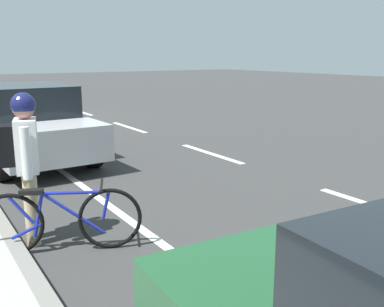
# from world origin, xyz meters

# --- Properties ---
(ground) EXTENTS (73.04, 73.04, 0.00)m
(ground) POSITION_xyz_m (0.00, 0.00, 0.00)
(ground) COLOR #383838
(lane_stripe_centre) EXTENTS (0.14, 44.20, 0.01)m
(lane_stripe_centre) POSITION_xyz_m (-2.64, -0.73, 0.00)
(lane_stripe_centre) COLOR white
(lane_stripe_centre) RESTS_ON ground
(parked_sedan_silver_mid) EXTENTS (1.96, 4.46, 1.52)m
(parked_sedan_silver_mid) POSITION_xyz_m (0.79, 6.06, 0.75)
(parked_sedan_silver_mid) COLOR #B7BABF
(parked_sedan_silver_mid) RESTS_ON ground
(bicycle_at_curb) EXTENTS (1.61, 0.75, 0.75)m
(bicycle_at_curb) POSITION_xyz_m (1.54, 10.77, 0.37)
(bicycle_at_curb) COLOR black
(bicycle_at_curb) RESTS_ON ground
(cyclist_with_backpack) EXTENTS (0.48, 0.60, 1.71)m
(cyclist_with_backpack) POSITION_xyz_m (1.76, 10.31, 1.04)
(cyclist_with_backpack) COLOR #C6B284
(cyclist_with_backpack) RESTS_ON ground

